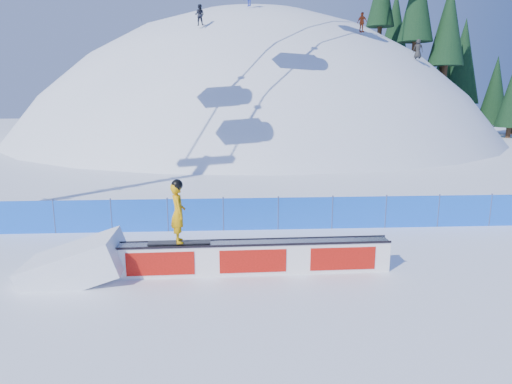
{
  "coord_description": "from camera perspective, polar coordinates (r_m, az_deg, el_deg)",
  "views": [
    {
      "loc": [
        -2.73,
        -11.51,
        4.93
      ],
      "look_at": [
        -1.9,
        2.91,
        1.77
      ],
      "focal_mm": 32.0,
      "sensor_mm": 36.0,
      "label": 1
    }
  ],
  "objects": [
    {
      "name": "snow_hill",
      "position": [
        58.28,
        -0.34,
        -10.84
      ],
      "size": [
        64.0,
        64.0,
        64.0
      ],
      "color": "white",
      "rests_on": "ground"
    },
    {
      "name": "distant_skiers",
      "position": [
        42.45,
        5.0,
        20.92
      ],
      "size": [
        19.73,
        6.02,
        6.5
      ],
      "color": "black",
      "rests_on": "ground"
    },
    {
      "name": "safety_fence",
      "position": [
        16.81,
        6.19,
        -2.65
      ],
      "size": [
        22.05,
        0.05,
        1.3
      ],
      "color": "blue",
      "rests_on": "ground"
    },
    {
      "name": "treeline",
      "position": [
        58.89,
        24.03,
        15.95
      ],
      "size": [
        24.07,
        13.29,
        22.61
      ],
      "color": "#372316",
      "rests_on": "ground"
    },
    {
      "name": "ground",
      "position": [
        12.82,
        9.44,
        -10.45
      ],
      "size": [
        160.0,
        160.0,
        0.0
      ],
      "primitive_type": "plane",
      "color": "white",
      "rests_on": "ground"
    },
    {
      "name": "rail_box",
      "position": [
        12.78,
        -0.46,
        -8.16
      ],
      "size": [
        7.69,
        0.69,
        0.92
      ],
      "rotation": [
        0.0,
        0.0,
        0.02
      ],
      "color": "white",
      "rests_on": "ground"
    },
    {
      "name": "snowboarder",
      "position": [
        12.4,
        -9.72,
        -2.5
      ],
      "size": [
        1.7,
        0.67,
        1.77
      ],
      "rotation": [
        0.0,
        0.0,
        1.81
      ],
      "color": "black",
      "rests_on": "rail_box"
    },
    {
      "name": "snow_ramp",
      "position": [
        13.51,
        -21.53,
        -9.96
      ],
      "size": [
        2.73,
        1.74,
        1.68
      ],
      "primitive_type": null,
      "rotation": [
        0.0,
        -0.31,
        0.02
      ],
      "color": "white",
      "rests_on": "ground"
    }
  ]
}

